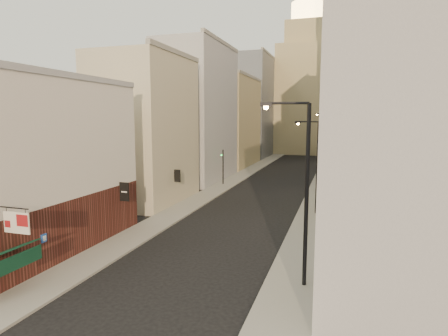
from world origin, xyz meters
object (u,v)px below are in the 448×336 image
streetlamp_near (302,184)px  traffic_light_right (322,155)px  traffic_light_left (223,161)px  white_tower (349,76)px  streetlamp_far (329,141)px  clock_tower (305,87)px  streetlamp_mid (315,162)px

streetlamp_near → traffic_light_right: 36.16m
streetlamp_near → traffic_light_left: 32.64m
white_tower → traffic_light_right: white_tower is taller
white_tower → traffic_light_right: size_ratio=8.30×
streetlamp_near → streetlamp_far: bearing=81.1°
streetlamp_near → traffic_light_left: size_ratio=2.04×
clock_tower → white_tower: clock_tower is taller
traffic_light_right → streetlamp_mid: bearing=92.5°
clock_tower → streetlamp_mid: clock_tower is taller
clock_tower → streetlamp_mid: 68.22m
streetlamp_near → traffic_light_left: bearing=106.3°
streetlamp_near → traffic_light_right: streetlamp_near is taller
white_tower → streetlamp_near: bearing=-92.5°
white_tower → traffic_light_right: bearing=-96.5°
streetlamp_mid → streetlamp_far: streetlamp_far is taller
clock_tower → traffic_light_right: size_ratio=8.98×
white_tower → streetlamp_near: (-3.06, -69.06, -12.78)m
traffic_light_left → white_tower: bearing=-135.2°
white_tower → streetlamp_mid: white_tower is taller
streetlamp_mid → streetlamp_near: bearing=-109.8°
traffic_light_left → traffic_light_right: 14.72m
clock_tower → traffic_light_left: bearing=-96.3°
white_tower → streetlamp_far: size_ratio=4.08×
streetlamp_mid → streetlamp_far: 25.12m
streetlamp_near → streetlamp_mid: 16.42m
clock_tower → streetlamp_near: size_ratio=4.40×
clock_tower → streetlamp_far: 43.93m
streetlamp_mid → traffic_light_left: size_ratio=1.82×
traffic_light_left → traffic_light_right: (13.13, 6.63, 0.53)m
streetlamp_mid → traffic_light_left: (-13.41, 13.08, -1.76)m
clock_tower → streetlamp_mid: size_ratio=4.94×
traffic_light_left → traffic_light_right: traffic_light_right is taller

